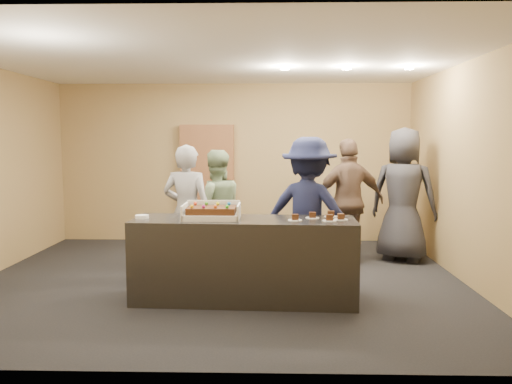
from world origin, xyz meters
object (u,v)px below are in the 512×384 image
person_brown_extra (349,201)px  person_sage_man (215,209)px  cake_box (212,214)px  person_server_grey (187,212)px  storage_cabinet (207,183)px  serving_counter (244,260)px  plate_stack (142,217)px  person_dark_suit (403,195)px  sheet_cake (212,210)px  person_navy_man (308,212)px

person_brown_extra → person_sage_man: bearing=-3.8°
cake_box → person_sage_man: (-0.11, 1.36, -0.14)m
person_server_grey → person_sage_man: (0.30, 0.52, -0.04)m
person_brown_extra → cake_box: bearing=30.2°
cake_box → person_sage_man: 1.37m
storage_cabinet → cake_box: storage_cabinet is taller
storage_cabinet → serving_counter: bearing=-76.1°
plate_stack → person_brown_extra: bearing=34.1°
storage_cabinet → plate_stack: size_ratio=13.71×
person_brown_extra → person_dark_suit: person_dark_suit is taller
sheet_cake → person_dark_suit: 3.17m
cake_box → plate_stack: bearing=-179.0°
serving_counter → cake_box: 0.61m
storage_cabinet → plate_stack: (-0.33, -3.18, -0.08)m
plate_stack → person_server_grey: person_server_grey is taller
serving_counter → person_navy_man: size_ratio=1.35×
plate_stack → person_brown_extra: size_ratio=0.08×
storage_cabinet → person_dark_suit: size_ratio=1.04×
cake_box → person_server_grey: 0.95m
cake_box → person_dark_suit: bearing=35.9°
plate_stack → person_brown_extra: 3.04m
storage_cabinet → sheet_cake: 3.22m
sheet_cake → person_dark_suit: (2.56, 1.87, -0.03)m
person_server_grey → person_navy_man: person_navy_man is taller
serving_counter → storage_cabinet: size_ratio=1.20×
person_server_grey → person_brown_extra: (2.16, 0.84, 0.04)m
person_server_grey → person_sage_man: bearing=-111.8°
serving_counter → person_sage_man: 1.50m
person_server_grey → person_brown_extra: person_brown_extra is taller
sheet_cake → person_server_grey: (-0.41, 0.87, -0.15)m
sheet_cake → storage_cabinet: bearing=97.8°
plate_stack → person_dark_suit: (3.32, 1.86, 0.04)m
cake_box → person_sage_man: bearing=94.5°
sheet_cake → person_sage_man: (-0.11, 1.39, -0.19)m
cake_box → person_dark_suit: 3.16m
storage_cabinet → person_brown_extra: (2.19, -1.48, -0.12)m
cake_box → person_brown_extra: person_brown_extra is taller
storage_cabinet → person_brown_extra: storage_cabinet is taller
sheet_cake → person_navy_man: 1.23m
sheet_cake → person_dark_suit: person_dark_suit is taller
plate_stack → person_sage_man: bearing=64.5°
plate_stack → person_server_grey: bearing=67.8°
storage_cabinet → person_sage_man: bearing=-79.7°
serving_counter → person_brown_extra: (1.40, 1.71, 0.44)m
person_server_grey → person_dark_suit: bearing=-152.6°
serving_counter → person_navy_man: person_navy_man is taller
cake_box → plate_stack: 0.76m
plate_stack → person_server_grey: 0.93m
serving_counter → person_server_grey: size_ratio=1.42×
cake_box → person_dark_suit: (2.56, 1.85, 0.02)m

